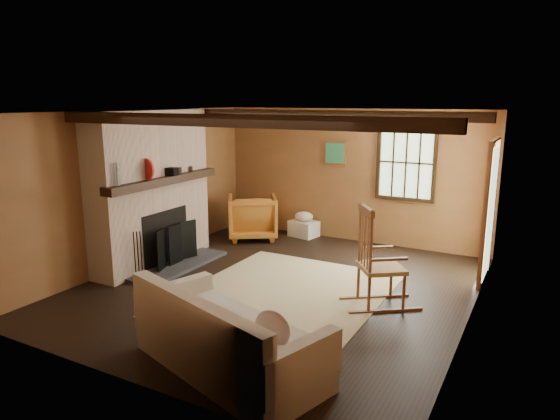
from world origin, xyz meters
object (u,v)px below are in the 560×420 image
Objects in this scene: fireplace at (152,195)px; armchair at (253,217)px; laundry_basket at (304,229)px; sofa at (225,342)px; rocking_chair at (378,264)px.

armchair is at bearing 73.22° from fireplace.
sofa is at bearing -72.90° from laundry_basket.
fireplace is at bearing -118.59° from laundry_basket.
laundry_basket is (-1.45, 4.71, -0.14)m from sofa.
sofa is (2.84, -2.16, -0.81)m from fireplace.
armchair is (-0.79, -0.57, 0.26)m from laundry_basket.
rocking_chair is at bearing 0.75° from fireplace.
fireplace is 1.85× the size of rocking_chair.
fireplace is at bearing 160.62° from sofa.
laundry_basket is at bearing 124.99° from sofa.
fireplace is 3.66m from sofa.
armchair is at bearing -144.33° from laundry_basket.
fireplace is 2.66× the size of armchair.
armchair is (-2.24, 4.14, 0.12)m from sofa.
fireplace is 3.06m from laundry_basket.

